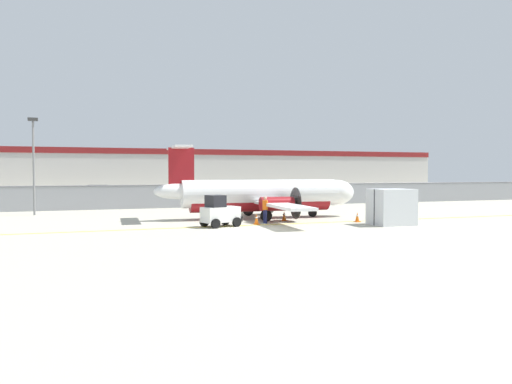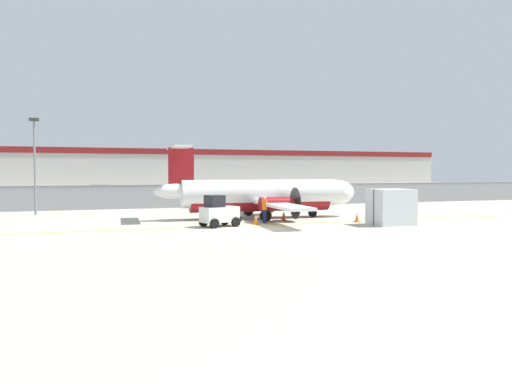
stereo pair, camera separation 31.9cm
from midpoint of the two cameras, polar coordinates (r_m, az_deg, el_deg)
The scene contains 19 objects.
ground_plane at distance 30.60m, azimuth 0.61°, elevation -3.76°, with size 140.00×140.00×0.01m.
perimeter_fence at distance 45.83m, azimuth -6.27°, elevation -0.35°, with size 98.00×0.10×2.10m.
parking_lot_strip at distance 57.13m, azimuth -8.89°, elevation -0.89°, with size 98.00×17.00×0.12m.
background_building at distance 75.29m, azimuth -11.49°, elevation 2.30°, with size 91.00×8.10×6.50m.
commuter_airplane at distance 34.80m, azimuth 0.69°, elevation -0.38°, with size 14.50×16.06×4.92m.
baggage_tug at distance 29.54m, azimuth -4.47°, elevation -2.33°, with size 2.56×1.97×1.88m.
ground_crew_worker at distance 31.43m, azimuth 0.76°, elevation -1.86°, with size 0.37×0.55×1.70m.
cargo_container at distance 31.57m, azimuth 14.94°, elevation -1.66°, with size 2.44×2.04×2.20m.
traffic_cone_near_left at distance 32.85m, azimuth 11.23°, elevation -2.85°, with size 0.36×0.36×0.64m.
traffic_cone_near_right at distance 33.22m, azimuth 2.95°, elevation -2.75°, with size 0.36×0.36×0.64m.
traffic_cone_far_left at distance 30.81m, azimuth -0.25°, elevation -3.14°, with size 0.36×0.36×0.64m.
parked_car_0 at distance 50.14m, azimuth -25.38°, elevation -0.58°, with size 4.30×2.21×1.58m.
parked_car_1 at distance 61.34m, azimuth -17.89°, elevation 0.02°, with size 4.36×2.36×1.58m.
parked_car_2 at distance 58.21m, azimuth -14.42°, elevation -0.05°, with size 4.29×2.19×1.58m.
parked_car_3 at distance 57.85m, azimuth -9.50°, elevation -0.03°, with size 4.38×2.41×1.58m.
parked_car_4 at distance 52.24m, azimuth -2.87°, elevation -0.25°, with size 4.37×2.38×1.58m.
parked_car_5 at distance 58.94m, azimuth 1.60°, elevation 0.05°, with size 4.38×2.42×1.58m.
parked_car_6 at distance 64.59m, azimuth 4.43°, elevation 0.24°, with size 4.34×2.31×1.58m.
apron_light_pole at distance 40.87m, azimuth -24.29°, elevation 3.60°, with size 0.70×0.30×7.27m.
Camera 1 is at (-10.59, -26.53, 3.26)m, focal length 35.00 mm.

